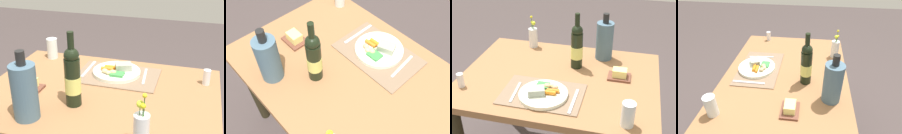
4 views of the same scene
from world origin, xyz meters
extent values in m
cube|color=#966740|center=(0.00, 0.00, 0.69)|extent=(1.14, 0.84, 0.04)
cylinder|color=black|center=(-0.50, -0.35, 0.34)|extent=(0.06, 0.06, 0.67)
cylinder|color=black|center=(0.50, -0.35, 0.34)|extent=(0.06, 0.06, 0.67)
cube|color=#816850|center=(-0.04, -0.20, 0.72)|extent=(0.43, 0.29, 0.01)
cylinder|color=white|center=(-0.03, -0.21, 0.73)|extent=(0.26, 0.26, 0.02)
cube|color=#999F8B|center=(-0.06, -0.23, 0.76)|extent=(0.10, 0.09, 0.04)
cylinder|color=orange|center=(0.01, -0.22, 0.75)|extent=(0.06, 0.03, 0.02)
cylinder|color=orange|center=(0.02, -0.20, 0.75)|extent=(0.07, 0.03, 0.02)
ellipsoid|color=#D6B97D|center=(-0.02, -0.16, 0.75)|extent=(0.04, 0.03, 0.02)
ellipsoid|color=#D2C084|center=(0.00, -0.15, 0.75)|extent=(0.03, 0.03, 0.02)
ellipsoid|color=tan|center=(0.02, -0.17, 0.75)|extent=(0.04, 0.03, 0.02)
cube|color=#3C8F45|center=(-0.05, -0.16, 0.75)|extent=(0.07, 0.06, 0.01)
cube|color=silver|center=(-0.18, -0.22, 0.72)|extent=(0.03, 0.19, 0.00)
cube|color=silver|center=(0.14, -0.23, 0.72)|extent=(0.02, 0.21, 0.00)
cylinder|color=#48657A|center=(0.22, 0.29, 0.84)|extent=(0.11, 0.11, 0.24)
cylinder|color=black|center=(0.22, 0.29, 0.99)|extent=(0.04, 0.04, 0.06)
cylinder|color=silver|center=(-0.27, 0.35, 0.78)|extent=(0.06, 0.06, 0.13)
cylinder|color=#3F7233|center=(-0.28, 0.35, 0.82)|extent=(0.00, 0.00, 0.22)
sphere|color=yellow|center=(-0.28, 0.35, 0.93)|extent=(0.02, 0.02, 0.02)
cylinder|color=#3F7233|center=(-0.28, 0.35, 0.80)|extent=(0.00, 0.00, 0.17)
sphere|color=gold|center=(-0.28, 0.35, 0.89)|extent=(0.02, 0.02, 0.02)
cylinder|color=#3F7233|center=(-0.27, 0.34, 0.80)|extent=(0.00, 0.00, 0.17)
sphere|color=#CFE431|center=(-0.27, 0.34, 0.89)|extent=(0.03, 0.03, 0.03)
cylinder|color=white|center=(-0.50, -0.23, 0.75)|extent=(0.04, 0.04, 0.08)
cylinder|color=black|center=(0.07, 0.14, 0.83)|extent=(0.07, 0.07, 0.22)
sphere|color=black|center=(0.07, 0.14, 0.95)|extent=(0.07, 0.07, 0.07)
cylinder|color=black|center=(0.07, 0.14, 1.01)|extent=(0.03, 0.03, 0.10)
cylinder|color=#DCDC6E|center=(0.07, 0.14, 0.82)|extent=(0.07, 0.07, 0.08)
cube|color=brown|center=(0.34, 0.07, 0.72)|extent=(0.13, 0.10, 0.01)
cube|color=#EEE280|center=(0.34, 0.07, 0.75)|extent=(0.08, 0.06, 0.04)
cylinder|color=silver|center=(0.41, -0.34, 0.78)|extent=(0.06, 0.06, 0.12)
cylinder|color=silver|center=(0.41, -0.34, 0.75)|extent=(0.06, 0.06, 0.07)
camera|label=1|loc=(-0.43, 1.26, 1.45)|focal=49.81mm
camera|label=2|loc=(-0.57, 0.58, 1.73)|focal=41.00mm
camera|label=3|loc=(0.39, -1.45, 1.64)|focal=48.64mm
camera|label=4|loc=(1.06, 0.16, 1.51)|focal=30.68mm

